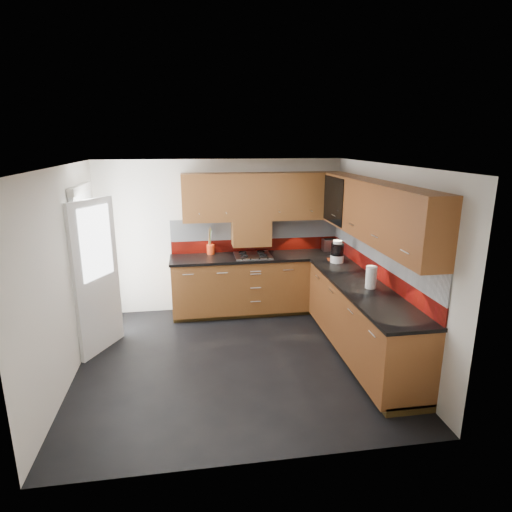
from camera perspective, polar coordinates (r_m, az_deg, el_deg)
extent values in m
cube|color=black|center=(5.55, -2.84, -13.74)|extent=(4.00, 3.80, 0.02)
cube|color=white|center=(4.87, -3.22, 12.52)|extent=(4.00, 3.80, 0.10)
cube|color=silver|center=(6.85, -4.61, 2.72)|extent=(4.00, 0.08, 2.64)
cube|color=silver|center=(3.37, 0.28, -10.72)|extent=(4.00, 0.08, 2.64)
cube|color=silver|center=(5.26, -24.55, -2.50)|extent=(0.08, 3.80, 2.64)
cube|color=silver|center=(5.61, 17.11, -0.74)|extent=(0.08, 3.80, 2.64)
cube|color=brown|center=(6.79, 0.38, -3.72)|extent=(2.70, 0.60, 0.95)
cube|color=brown|center=(5.62, 13.82, -8.31)|extent=(0.60, 2.60, 0.95)
cube|color=#3E2C11|center=(6.96, 0.34, -6.95)|extent=(2.70, 0.54, 0.10)
cube|color=#3E2C11|center=(5.81, 13.83, -12.13)|extent=(0.54, 2.60, 0.10)
cube|color=black|center=(6.64, 0.32, -0.12)|extent=(2.72, 0.62, 0.04)
cube|color=black|center=(5.44, 14.10, -4.09)|extent=(0.62, 2.60, 0.04)
cube|color=maroon|center=(6.90, 0.01, 1.49)|extent=(2.70, 0.02, 0.20)
cube|color=silver|center=(6.84, 0.01, 3.69)|extent=(2.70, 0.02, 0.34)
cube|color=maroon|center=(5.80, 15.68, -1.75)|extent=(0.02, 3.20, 0.20)
cube|color=silver|center=(5.73, 15.87, 0.83)|extent=(0.02, 3.20, 0.34)
cube|color=brown|center=(6.62, 1.08, 7.95)|extent=(2.50, 0.33, 0.72)
cube|color=brown|center=(5.42, 15.51, 5.78)|extent=(0.33, 2.87, 0.72)
cube|color=silver|center=(6.46, 0.02, 5.88)|extent=(1.80, 0.01, 0.16)
cube|color=silver|center=(5.35, 13.78, 3.50)|extent=(0.01, 2.00, 0.16)
cube|color=brown|center=(6.69, -0.64, 3.15)|extent=(0.60, 0.33, 0.40)
cube|color=black|center=(6.31, 10.23, 7.35)|extent=(0.01, 0.80, 0.66)
cube|color=#FFD18C|center=(6.41, 12.86, 7.34)|extent=(0.01, 0.76, 0.64)
cube|color=black|center=(6.36, 11.73, 7.52)|extent=(0.29, 0.76, 0.01)
cylinder|color=black|center=(6.12, 12.60, 8.12)|extent=(0.07, 0.07, 0.16)
cylinder|color=black|center=(6.26, 12.10, 8.30)|extent=(0.07, 0.07, 0.16)
cylinder|color=white|center=(6.40, 11.62, 8.47)|extent=(0.07, 0.07, 0.16)
cylinder|color=black|center=(6.54, 11.17, 8.63)|extent=(0.07, 0.07, 0.16)
cube|color=white|center=(6.13, -21.49, -1.56)|extent=(0.06, 0.95, 2.04)
cube|color=white|center=(5.77, -20.44, -2.68)|extent=(0.42, 0.73, 1.98)
cube|color=white|center=(5.65, -20.56, 1.68)|extent=(0.28, 0.50, 0.90)
cube|color=silver|center=(6.61, -0.44, 0.08)|extent=(0.56, 0.48, 0.02)
torus|color=black|center=(6.48, -1.56, -0.03)|extent=(0.13, 0.13, 0.02)
torus|color=black|center=(6.52, 0.97, 0.08)|extent=(0.13, 0.13, 0.02)
torus|color=black|center=(6.70, -1.81, 0.49)|extent=(0.13, 0.13, 0.02)
torus|color=black|center=(6.74, 0.64, 0.58)|extent=(0.13, 0.13, 0.02)
cube|color=black|center=(6.39, -0.13, -0.37)|extent=(0.43, 0.04, 0.02)
cylinder|color=red|center=(6.76, -6.07, 0.89)|extent=(0.12, 0.12, 0.15)
cylinder|color=olive|center=(6.73, -6.19, 2.46)|extent=(0.06, 0.03, 0.30)
cylinder|color=olive|center=(6.73, -6.11, 2.38)|extent=(0.06, 0.02, 0.28)
cylinder|color=olive|center=(6.72, -6.24, 2.53)|extent=(0.05, 0.05, 0.32)
cylinder|color=olive|center=(6.73, -6.04, 2.30)|extent=(0.05, 0.03, 0.26)
cylinder|color=olive|center=(6.72, -6.28, 2.39)|extent=(0.02, 0.06, 0.29)
cube|color=silver|center=(7.03, 9.92, 1.45)|extent=(0.27, 0.17, 0.18)
cube|color=black|center=(7.01, 9.95, 2.22)|extent=(0.20, 0.03, 0.01)
cube|color=black|center=(7.05, 9.85, 2.29)|extent=(0.20, 0.03, 0.01)
cylinder|color=white|center=(6.38, 10.74, -0.35)|extent=(0.20, 0.20, 0.11)
cylinder|color=black|center=(6.35, 10.80, 0.89)|extent=(0.19, 0.19, 0.17)
cylinder|color=white|center=(6.32, 10.85, 1.85)|extent=(0.13, 0.13, 0.04)
cylinder|color=white|center=(5.34, 15.09, -2.76)|extent=(0.15, 0.15, 0.27)
cube|color=#F04E1A|center=(6.51, 10.15, -0.44)|extent=(0.16, 0.15, 0.02)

